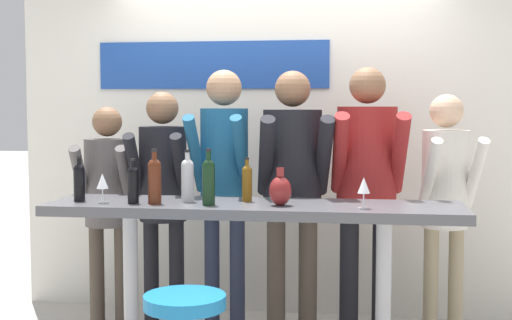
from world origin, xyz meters
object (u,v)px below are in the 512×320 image
at_px(wine_bottle_2, 209,180).
at_px(tasting_table, 254,229).
at_px(person_center, 292,176).
at_px(wine_glass_1, 364,186).
at_px(person_left, 163,185).
at_px(wine_bottle_3, 133,183).
at_px(decorative_vase, 280,190).
at_px(person_center_right, 367,174).
at_px(wine_bottle_4, 187,178).
at_px(wine_bottle_0, 247,181).
at_px(person_right, 445,189).
at_px(person_far_left, 108,193).
at_px(wine_bottle_5, 79,180).
at_px(wine_bottle_1, 155,179).
at_px(wine_glass_0, 102,182).
at_px(person_center_left, 224,171).

bearing_deg(wine_bottle_2, tasting_table, 26.07).
relative_size(person_center, wine_glass_1, 10.31).
bearing_deg(tasting_table, person_left, 141.48).
xyz_separation_m(wine_bottle_3, decorative_vase, (0.86, 0.04, -0.03)).
relative_size(person_center_right, wine_bottle_4, 5.90).
bearing_deg(person_center_right, person_left, 176.73).
distance_m(tasting_table, wine_bottle_0, 0.29).
distance_m(person_right, wine_bottle_2, 1.60).
bearing_deg(person_far_left, wine_bottle_5, -91.80).
xyz_separation_m(person_far_left, wine_bottle_1, (0.55, -0.71, 0.18)).
bearing_deg(wine_bottle_5, wine_glass_0, -19.57).
xyz_separation_m(person_center_left, person_center, (0.46, -0.00, -0.03)).
distance_m(person_center_right, wine_glass_1, 0.75).
bearing_deg(wine_glass_0, wine_bottle_2, 0.18).
bearing_deg(person_center_left, wine_glass_0, -129.58).
bearing_deg(wine_glass_0, person_center, 32.23).
relative_size(person_center, wine_bottle_4, 5.83).
height_order(wine_bottle_3, wine_glass_1, wine_bottle_3).
height_order(person_left, person_center_right, person_center_right).
relative_size(person_left, wine_glass_1, 9.55).
bearing_deg(person_center_left, person_left, 179.72).
xyz_separation_m(wine_bottle_3, wine_glass_1, (1.34, -0.01, 0.00)).
bearing_deg(person_center_left, wine_bottle_2, -84.48).
distance_m(person_left, person_center_right, 1.38).
distance_m(wine_bottle_0, wine_glass_1, 0.72).
xyz_separation_m(wine_bottle_1, wine_bottle_3, (-0.13, -0.01, -0.03)).
bearing_deg(wine_glass_1, wine_bottle_5, 177.67).
xyz_separation_m(person_center_left, wine_bottle_4, (-0.12, -0.54, 0.00)).
distance_m(person_left, wine_glass_1, 1.53).
bearing_deg(wine_bottle_3, wine_bottle_0, 16.80).
bearing_deg(person_far_left, tasting_table, -35.64).
bearing_deg(person_far_left, decorative_vase, -35.21).
xyz_separation_m(wine_bottle_2, decorative_vase, (0.41, 0.04, -0.06)).
relative_size(person_right, wine_bottle_4, 5.33).
distance_m(tasting_table, wine_glass_0, 0.94).
bearing_deg(wine_bottle_0, wine_bottle_2, -134.52).
xyz_separation_m(person_right, wine_bottle_3, (-1.87, -0.73, 0.09)).
height_order(person_center_left, wine_bottle_5, person_center_left).
distance_m(wine_bottle_0, wine_bottle_1, 0.55).
distance_m(person_center_left, wine_bottle_0, 0.53).
relative_size(person_center, wine_glass_0, 10.31).
height_order(wine_bottle_3, decorative_vase, wine_bottle_3).
relative_size(person_right, wine_bottle_0, 6.27).
relative_size(person_far_left, wine_bottle_4, 5.07).
xyz_separation_m(wine_bottle_5, decorative_vase, (1.22, -0.01, -0.04)).
xyz_separation_m(person_left, wine_bottle_4, (0.31, -0.56, 0.10)).
xyz_separation_m(tasting_table, person_far_left, (-1.12, 0.60, 0.12)).
bearing_deg(wine_bottle_0, tasting_table, -54.98).
relative_size(person_right, wine_glass_1, 9.44).
bearing_deg(wine_glass_1, person_center, 124.28).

